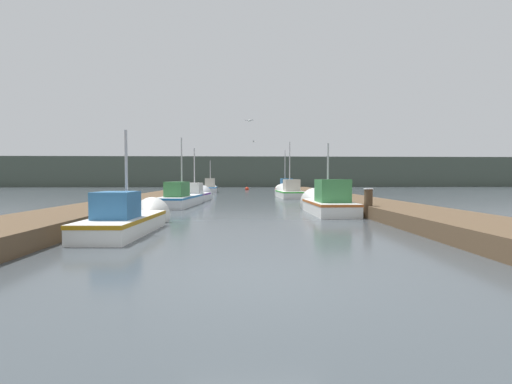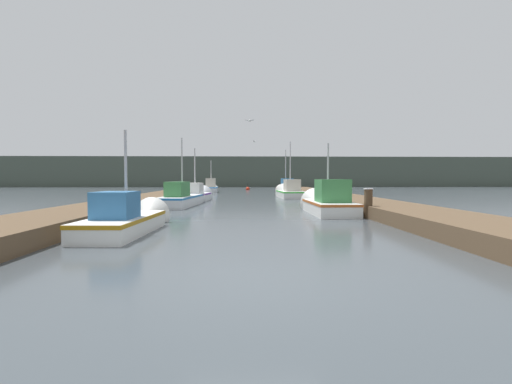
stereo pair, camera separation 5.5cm
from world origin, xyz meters
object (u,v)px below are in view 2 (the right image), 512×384
fishing_boat_4 (289,192)px  seagull_lead (250,121)px  fishing_boat_3 (196,195)px  channel_buoy (248,189)px  fishing_boat_1 (326,203)px  mooring_piling_1 (292,187)px  fishing_boat_2 (183,198)px  mooring_piling_0 (368,203)px  fishing_boat_6 (211,188)px  fishing_boat_0 (130,219)px  seagull_1 (254,142)px  fishing_boat_5 (285,190)px

fishing_boat_4 → seagull_lead: 8.48m
fishing_boat_3 → channel_buoy: bearing=84.8°
fishing_boat_1 → mooring_piling_1: size_ratio=3.70×
fishing_boat_2 → fishing_boat_3: bearing=92.9°
mooring_piling_0 → channel_buoy: bearing=98.1°
fishing_boat_1 → fishing_boat_6: size_ratio=1.03×
fishing_boat_1 → mooring_piling_0: fishing_boat_1 is taller
fishing_boat_0 → fishing_boat_4: size_ratio=0.90×
fishing_boat_1 → mooring_piling_1: fishing_boat_1 is taller
mooring_piling_1 → fishing_boat_6: bearing=156.8°
channel_buoy → seagull_1: seagull_1 is taller
fishing_boat_1 → fishing_boat_2: bearing=148.2°
fishing_boat_0 → mooring_piling_1: size_ratio=3.49×
fishing_boat_2 → seagull_1: 12.22m
fishing_boat_0 → seagull_lead: seagull_lead is taller
fishing_boat_4 → mooring_piling_0: fishing_boat_4 is taller
fishing_boat_3 → fishing_boat_4: fishing_boat_4 is taller
fishing_boat_1 → fishing_boat_0: bearing=-144.6°
fishing_boat_4 → fishing_boat_1: bearing=-92.5°
fishing_boat_1 → channel_buoy: size_ratio=4.77×
fishing_boat_2 → fishing_boat_6: (-0.16, 17.93, 0.05)m
fishing_boat_0 → mooring_piling_1: bearing=73.6°
seagull_lead → fishing_boat_0: bearing=-95.5°
fishing_boat_2 → fishing_boat_5: bearing=65.1°
fishing_boat_6 → channel_buoy: fishing_boat_6 is taller
mooring_piling_1 → channel_buoy: 11.22m
fishing_boat_0 → fishing_boat_5: (7.29, 22.32, 0.09)m
fishing_boat_3 → mooring_piling_0: size_ratio=3.93×
channel_buoy → seagull_1: size_ratio=1.79×
fishing_boat_3 → mooring_piling_1: fishing_boat_3 is taller
fishing_boat_2 → fishing_boat_5: 14.74m
fishing_boat_2 → fishing_boat_3: (0.16, 3.89, -0.03)m
fishing_boat_5 → fishing_boat_3: bearing=-130.9°
fishing_boat_1 → fishing_boat_3: 10.88m
fishing_boat_2 → fishing_boat_4: bearing=52.6°
channel_buoy → fishing_boat_1: bearing=-83.5°
fishing_boat_4 → fishing_boat_6: size_ratio=1.08×
fishing_boat_3 → channel_buoy: 21.07m
fishing_boat_6 → mooring_piling_1: bearing=-26.0°
fishing_boat_0 → mooring_piling_1: 25.25m
fishing_boat_3 → fishing_boat_6: 14.04m
fishing_boat_2 → seagull_lead: size_ratio=10.31×
fishing_boat_1 → fishing_boat_3: (-7.09, 8.25, -0.06)m
channel_buoy → seagull_1: (0.46, -14.08, 4.65)m
fishing_boat_6 → channel_buoy: bearing=55.7°
fishing_boat_6 → mooring_piling_0: (8.56, -24.51, 0.11)m
seagull_lead → channel_buoy: bearing=102.8°
fishing_boat_1 → channel_buoy: (-3.33, 28.98, -0.31)m
fishing_boat_4 → fishing_boat_6: fishing_boat_4 is taller
fishing_boat_2 → mooring_piling_0: (8.39, -6.59, 0.17)m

